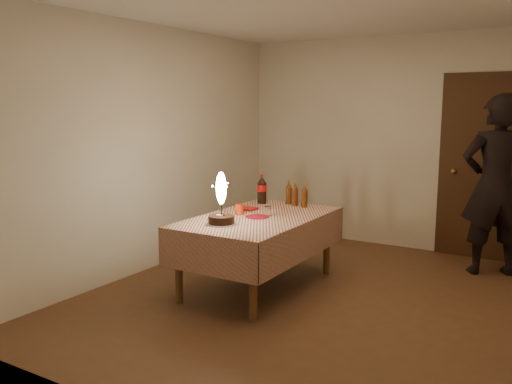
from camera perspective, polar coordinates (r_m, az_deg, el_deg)
ground at (r=5.09m, az=6.80°, el=-11.19°), size 4.00×4.50×0.01m
room_shell at (r=4.83m, az=7.92°, el=7.77°), size 4.04×4.54×2.62m
dining_table at (r=5.22m, az=0.28°, el=-3.61°), size 1.02×1.72×0.71m
birthday_cake at (r=4.85m, az=-3.67°, el=-1.76°), size 0.29×0.29×0.47m
red_plate at (r=5.16m, az=0.12°, el=-2.61°), size 0.22×0.22×0.01m
red_cup at (r=5.29m, az=-1.75°, el=-1.83°), size 0.08×0.08×0.10m
clear_cup at (r=5.22m, az=1.27°, el=-2.02°), size 0.07×0.07×0.09m
napkin_stack at (r=5.52m, az=-0.76°, el=-1.78°), size 0.15×0.15×0.02m
cola_bottle at (r=5.85m, az=0.63°, el=0.27°), size 0.10×0.10×0.32m
amber_bottle_left at (r=5.84m, az=3.48°, el=-0.11°), size 0.06×0.06×0.25m
amber_bottle_right at (r=5.66m, az=5.13°, el=-0.43°), size 0.06×0.06×0.25m
amber_bottle_mid at (r=5.74m, az=4.12°, el=-0.27°), size 0.06×0.06×0.25m
photographer at (r=6.11m, az=23.83°, el=0.66°), size 0.82×0.72×1.88m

